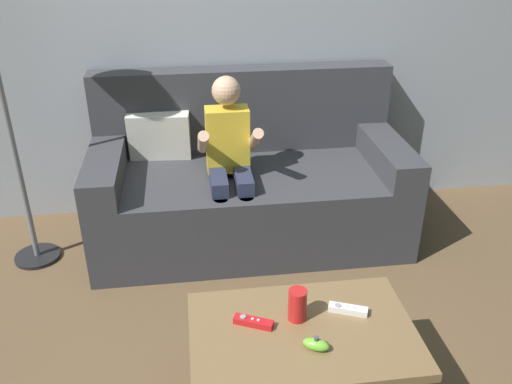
{
  "coord_description": "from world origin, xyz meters",
  "views": [
    {
      "loc": [
        -0.14,
        -1.49,
        1.69
      ],
      "look_at": [
        0.14,
        0.58,
        0.6
      ],
      "focal_mm": 38.08,
      "sensor_mm": 36.0,
      "label": 1
    }
  ],
  "objects_px": {
    "game_remote_white_near_edge": "(348,309)",
    "nunchuk_lime": "(316,344)",
    "couch": "(247,184)",
    "person_seated_on_couch": "(229,159)",
    "soda_can": "(297,305)",
    "coffee_table": "(302,346)",
    "game_remote_red_far_corner": "(253,322)"
  },
  "relations": [
    {
      "from": "person_seated_on_couch",
      "to": "soda_can",
      "type": "bearing_deg",
      "value": -82.56
    },
    {
      "from": "game_remote_white_near_edge",
      "to": "couch",
      "type": "bearing_deg",
      "value": 99.8
    },
    {
      "from": "person_seated_on_couch",
      "to": "soda_can",
      "type": "xyz_separation_m",
      "value": [
        0.14,
        -1.08,
        -0.09
      ]
    },
    {
      "from": "game_remote_white_near_edge",
      "to": "soda_can",
      "type": "distance_m",
      "value": 0.2
    },
    {
      "from": "couch",
      "to": "person_seated_on_couch",
      "type": "bearing_deg",
      "value": -121.32
    },
    {
      "from": "game_remote_white_near_edge",
      "to": "coffee_table",
      "type": "bearing_deg",
      "value": -158.34
    },
    {
      "from": "coffee_table",
      "to": "couch",
      "type": "bearing_deg",
      "value": 91.56
    },
    {
      "from": "couch",
      "to": "soda_can",
      "type": "xyz_separation_m",
      "value": [
        0.03,
        -1.26,
        0.15
      ]
    },
    {
      "from": "couch",
      "to": "soda_can",
      "type": "bearing_deg",
      "value": -88.76
    },
    {
      "from": "coffee_table",
      "to": "game_remote_red_far_corner",
      "type": "height_order",
      "value": "game_remote_red_far_corner"
    },
    {
      "from": "couch",
      "to": "person_seated_on_couch",
      "type": "height_order",
      "value": "person_seated_on_couch"
    },
    {
      "from": "game_remote_white_near_edge",
      "to": "nunchuk_lime",
      "type": "relative_size",
      "value": 1.43
    },
    {
      "from": "coffee_table",
      "to": "soda_can",
      "type": "bearing_deg",
      "value": 98.13
    },
    {
      "from": "game_remote_red_far_corner",
      "to": "game_remote_white_near_edge",
      "type": "bearing_deg",
      "value": 3.5
    },
    {
      "from": "couch",
      "to": "game_remote_red_far_corner",
      "type": "xyz_separation_m",
      "value": [
        -0.13,
        -1.27,
        0.1
      ]
    },
    {
      "from": "coffee_table",
      "to": "nunchuk_lime",
      "type": "distance_m",
      "value": 0.13
    },
    {
      "from": "person_seated_on_couch",
      "to": "nunchuk_lime",
      "type": "xyz_separation_m",
      "value": [
        0.17,
        -1.23,
        -0.13
      ]
    },
    {
      "from": "nunchuk_lime",
      "to": "soda_can",
      "type": "xyz_separation_m",
      "value": [
        -0.03,
        0.16,
        0.04
      ]
    },
    {
      "from": "nunchuk_lime",
      "to": "soda_can",
      "type": "bearing_deg",
      "value": 101.41
    },
    {
      "from": "game_remote_white_near_edge",
      "to": "nunchuk_lime",
      "type": "distance_m",
      "value": 0.23
    },
    {
      "from": "person_seated_on_couch",
      "to": "game_remote_red_far_corner",
      "type": "bearing_deg",
      "value": -90.92
    },
    {
      "from": "couch",
      "to": "nunchuk_lime",
      "type": "bearing_deg",
      "value": -87.62
    },
    {
      "from": "couch",
      "to": "coffee_table",
      "type": "distance_m",
      "value": 1.32
    },
    {
      "from": "nunchuk_lime",
      "to": "soda_can",
      "type": "relative_size",
      "value": 0.82
    },
    {
      "from": "nunchuk_lime",
      "to": "soda_can",
      "type": "distance_m",
      "value": 0.17
    },
    {
      "from": "game_remote_white_near_edge",
      "to": "game_remote_red_far_corner",
      "type": "xyz_separation_m",
      "value": [
        -0.35,
        -0.02,
        0.0
      ]
    },
    {
      "from": "couch",
      "to": "nunchuk_lime",
      "type": "distance_m",
      "value": 1.42
    },
    {
      "from": "coffee_table",
      "to": "game_remote_white_near_edge",
      "type": "height_order",
      "value": "game_remote_white_near_edge"
    },
    {
      "from": "game_remote_white_near_edge",
      "to": "game_remote_red_far_corner",
      "type": "relative_size",
      "value": 1.01
    },
    {
      "from": "nunchuk_lime",
      "to": "game_remote_red_far_corner",
      "type": "bearing_deg",
      "value": 142.54
    },
    {
      "from": "coffee_table",
      "to": "soda_can",
      "type": "relative_size",
      "value": 6.42
    },
    {
      "from": "person_seated_on_couch",
      "to": "nunchuk_lime",
      "type": "bearing_deg",
      "value": -82.05
    }
  ]
}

